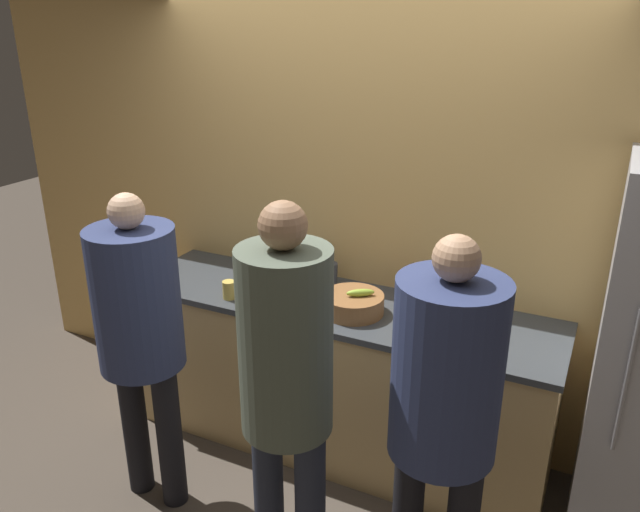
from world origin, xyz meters
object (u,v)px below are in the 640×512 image
(person_center, at_px, (286,377))
(cup_blue, at_px, (255,266))
(person_right, at_px, (445,398))
(utensil_crock, at_px, (329,273))
(cup_yellow, at_px, (229,290))
(person_left, at_px, (139,321))
(bottle_red, at_px, (409,289))
(fruit_bowl, at_px, (353,303))

(person_center, height_order, cup_blue, person_center)
(person_right, xyz_separation_m, cup_blue, (-1.45, 0.99, -0.08))
(utensil_crock, distance_m, cup_yellow, 0.59)
(person_left, xyz_separation_m, person_right, (1.51, -0.02, 0.03))
(person_left, bearing_deg, cup_blue, 86.78)
(person_left, height_order, bottle_red, person_left)
(utensil_crock, xyz_separation_m, bottle_red, (0.47, 0.03, -0.02))
(fruit_bowl, xyz_separation_m, utensil_crock, (-0.27, 0.27, 0.02))
(person_center, relative_size, cup_blue, 20.25)
(person_left, distance_m, person_right, 1.51)
(person_center, xyz_separation_m, bottle_red, (0.10, 1.23, -0.10))
(fruit_bowl, height_order, utensil_crock, utensil_crock)
(person_right, distance_m, bottle_red, 1.16)
(person_right, xyz_separation_m, utensil_crock, (-0.96, 1.02, -0.05))
(fruit_bowl, bearing_deg, person_left, -138.12)
(person_center, height_order, cup_yellow, person_center)
(utensil_crock, height_order, cup_blue, utensil_crock)
(cup_yellow, bearing_deg, fruit_bowl, 11.39)
(person_right, xyz_separation_m, cup_yellow, (-1.39, 0.61, -0.08))
(person_left, xyz_separation_m, fruit_bowl, (0.81, 0.73, -0.05))
(bottle_red, bearing_deg, cup_blue, -176.18)
(person_right, relative_size, utensil_crock, 7.08)
(fruit_bowl, relative_size, cup_blue, 3.67)
(person_right, distance_m, cup_yellow, 1.52)
(person_center, height_order, utensil_crock, person_center)
(person_left, bearing_deg, utensil_crock, 61.42)
(bottle_red, height_order, cup_yellow, bottle_red)
(cup_blue, bearing_deg, person_center, -53.37)
(utensil_crock, bearing_deg, bottle_red, 3.98)
(fruit_bowl, bearing_deg, bottle_red, 55.73)
(cup_yellow, bearing_deg, utensil_crock, 44.05)
(bottle_red, xyz_separation_m, cup_yellow, (-0.90, -0.44, -0.00))
(cup_blue, bearing_deg, utensil_crock, 3.67)
(cup_blue, bearing_deg, bottle_red, 3.82)
(fruit_bowl, bearing_deg, cup_blue, 162.43)
(person_left, height_order, fruit_bowl, person_left)
(fruit_bowl, relative_size, bottle_red, 2.33)
(person_left, xyz_separation_m, person_center, (0.92, -0.20, 0.06))
(person_right, height_order, fruit_bowl, person_right)
(bottle_red, bearing_deg, fruit_bowl, -124.27)
(person_left, height_order, cup_blue, person_left)
(person_left, bearing_deg, person_right, -0.72)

